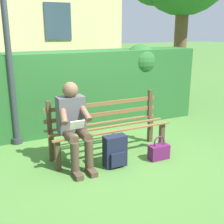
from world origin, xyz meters
The scene contains 7 objects.
ground centered at (0.00, 0.00, 0.00)m, with size 60.00×60.00×0.00m, color #477533.
park_bench centered at (0.00, -0.07, 0.44)m, with size 1.88×0.50×0.90m.
person_seated centered at (0.59, 0.10, 0.64)m, with size 0.44×0.73×1.19m.
hedge_backdrop centered at (0.36, -1.45, 0.78)m, with size 5.75×0.80×1.59m.
backpack centered at (0.10, 0.40, 0.22)m, with size 0.32×0.24×0.46m.
handbag centered at (-0.60, 0.48, 0.12)m, with size 0.31×0.15×0.37m.
lamp_post centered at (1.23, -1.09, 2.03)m, with size 0.26×0.26×3.34m.
Camera 1 is at (1.77, 3.76, 1.90)m, focal length 46.24 mm.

